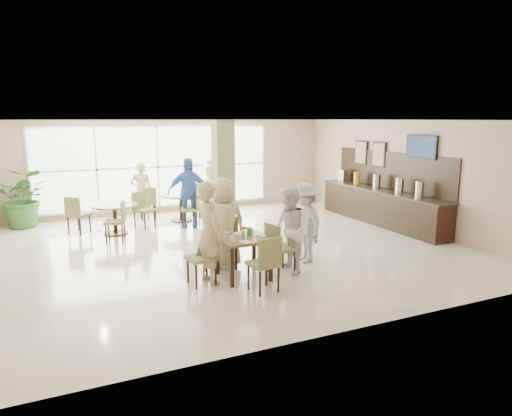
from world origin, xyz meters
name	(u,v)px	position (x,y,z in m)	size (l,w,h in m)	color
ground	(226,248)	(0.00, 0.00, 0.00)	(10.00, 10.00, 0.00)	beige
room_shell	(225,172)	(0.00, 0.00, 1.70)	(10.00, 10.00, 10.00)	white
window_bank	(158,167)	(-0.50, 4.46, 1.40)	(7.00, 0.04, 7.00)	silver
column	(223,178)	(0.40, 1.20, 1.40)	(0.45, 0.45, 2.80)	#6D7853
main_table	(243,243)	(-0.39, -1.96, 0.65)	(0.87, 0.87, 0.75)	brown
round_table_left	(115,211)	(-2.07, 2.30, 0.59)	(1.17, 1.17, 0.75)	brown
round_table_right	(181,201)	(-0.18, 3.10, 0.57)	(1.10, 1.10, 0.75)	brown
chairs_main_table	(243,253)	(-0.41, -1.99, 0.47)	(2.04, 1.98, 0.95)	olive
chairs_table_left	(113,215)	(-2.12, 2.32, 0.47)	(2.25, 1.79, 0.95)	olive
chairs_table_right	(180,204)	(-0.21, 3.12, 0.47)	(2.05, 1.84, 0.95)	olive
tabletop_clutter	(244,234)	(-0.38, -1.99, 0.81)	(0.75, 0.79, 0.21)	white
buffet_counter	(381,204)	(4.70, 0.51, 0.55)	(0.64, 4.70, 1.95)	black
wall_tv	(421,147)	(4.94, -0.60, 2.15)	(0.06, 1.00, 0.58)	black
framed_art_a	(379,154)	(4.95, 1.00, 1.85)	(0.05, 0.55, 0.70)	black
framed_art_b	(361,153)	(4.95, 1.80, 1.85)	(0.05, 0.55, 0.70)	black
potted_plant	(24,198)	(-4.15, 4.05, 0.79)	(1.42, 1.42, 1.58)	#2D6227
teen_left	(209,233)	(-1.02, -1.94, 0.90)	(0.65, 0.43, 1.79)	tan
teen_far	(224,223)	(-0.50, -1.27, 0.87)	(0.85, 0.47, 1.75)	tan
teen_right	(290,230)	(0.50, -2.06, 0.81)	(0.79, 0.61, 1.62)	white
teen_standing	(305,223)	(1.11, -1.58, 0.80)	(1.03, 0.59, 1.60)	#A1A0A3
adult_a	(188,193)	(-0.19, 2.28, 0.92)	(1.08, 0.61, 1.84)	#406FC0
adult_b	(212,188)	(0.79, 3.21, 0.86)	(1.59, 0.69, 1.72)	white
adult_standing	(141,191)	(-1.15, 3.70, 0.82)	(0.60, 0.39, 1.65)	tan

